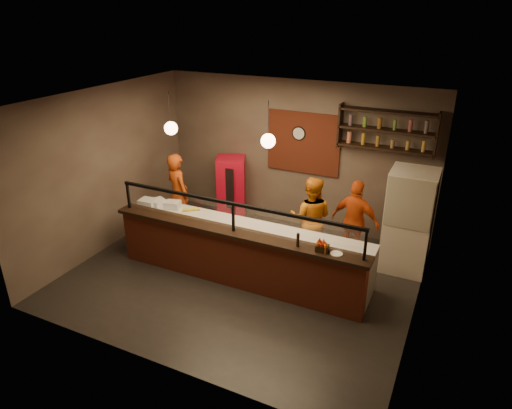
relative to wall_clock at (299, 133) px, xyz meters
The scene contains 29 objects.
floor 3.24m from the wall_clock, 92.33° to the right, with size 6.00×6.00×0.00m, color black.
ceiling 2.70m from the wall_clock, 92.33° to the right, with size 6.00×6.00×0.00m, color #342E28.
wall_back 0.51m from the wall_clock, 158.20° to the left, with size 6.00×6.00×0.00m, color #6E6050.
wall_left 3.99m from the wall_clock, 141.57° to the right, with size 5.00×5.00×0.00m, color #6E6050.
wall_right 3.84m from the wall_clock, 40.31° to the right, with size 5.00×5.00×0.00m, color #6E6050.
wall_front 4.99m from the wall_clock, 91.16° to the right, with size 6.00×6.00×0.00m, color #6E6050.
brick_patch 0.22m from the wall_clock, ahead, with size 1.60×0.04×1.30m, color maroon.
service_counter 3.19m from the wall_clock, 92.08° to the right, with size 4.60×0.25×1.00m, color maroon.
counter_ledge 2.96m from the wall_clock, 92.08° to the right, with size 4.70×0.37×0.06m, color black.
worktop_cabinet 2.81m from the wall_clock, 92.53° to the right, with size 4.60×0.75×0.85m, color gray.
worktop 2.57m from the wall_clock, 92.53° to the right, with size 4.60×0.75×0.05m, color silver.
sneeze_guard 2.86m from the wall_clock, 92.08° to the right, with size 4.50×0.05×0.52m.
wall_shelving 1.83m from the wall_clock, ahead, with size 1.84×0.28×0.85m.
wall_clock is the anchor object (origin of this frame).
pendant_left 2.81m from the wall_clock, 125.30° to the right, with size 0.24×0.24×0.77m.
pendant_right 2.32m from the wall_clock, 82.44° to the right, with size 0.24×0.24×0.77m.
cook_left 2.86m from the wall_clock, 146.24° to the right, with size 0.65×0.42×1.77m, color #C44612.
cook_mid 1.97m from the wall_clock, 59.08° to the right, with size 0.81×0.63×1.67m, color orange.
cook_right 2.26m from the wall_clock, 32.70° to the right, with size 0.96×0.40×1.63m, color #DF5015.
fridge 2.89m from the wall_clock, 19.85° to the right, with size 0.81×0.76×1.94m, color beige.
red_cooler 2.04m from the wall_clock, 168.15° to the right, with size 0.63×0.57×1.46m, color #B80C24.
pizza_dough 2.59m from the wall_clock, 92.27° to the right, with size 0.48×0.48×0.01m, color beige.
prep_tub_a 3.01m from the wall_clock, 129.90° to the right, with size 0.29×0.23×0.14m, color white.
prep_tub_b 3.23m from the wall_clock, 133.01° to the right, with size 0.31×0.25×0.16m, color white.
prep_tub_c 3.41m from the wall_clock, 134.26° to the right, with size 0.33×0.27×0.17m, color white.
rolling_pin 2.77m from the wall_clock, 123.70° to the right, with size 0.06×0.06×0.34m, color yellow.
condiment_caddy 3.29m from the wall_clock, 62.09° to the right, with size 0.20×0.15×0.11m, color black.
pepper_mill 3.14m from the wall_clock, 69.03° to the right, with size 0.05×0.05×0.23m, color black.
small_plate 3.41m from the wall_clock, 58.48° to the right, with size 0.19×0.19×0.01m, color white.
Camera 1 is at (3.31, -6.34, 4.58)m, focal length 32.00 mm.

